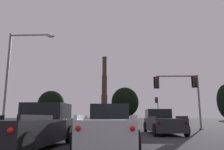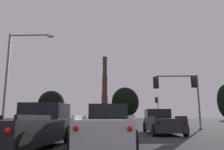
# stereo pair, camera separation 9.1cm
# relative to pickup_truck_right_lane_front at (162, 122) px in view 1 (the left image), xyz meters

# --- Properties ---
(pickup_truck_right_lane_front) EXTENTS (2.35, 5.56, 1.82)m
(pickup_truck_right_lane_front) POSITION_rel_pickup_truck_right_lane_front_xyz_m (0.00, 0.00, 0.00)
(pickup_truck_right_lane_front) COLOR #232328
(pickup_truck_right_lane_front) RESTS_ON ground_plane
(pickup_truck_left_lane_second) EXTENTS (2.38, 5.57, 1.82)m
(pickup_truck_left_lane_second) POSITION_rel_pickup_truck_right_lane_front_xyz_m (-6.50, -7.99, 0.00)
(pickup_truck_left_lane_second) COLOR black
(pickup_truck_left_lane_second) RESTS_ON ground_plane
(pickup_truck_center_lane_second) EXTENTS (2.29, 5.54, 1.82)m
(pickup_truck_center_lane_second) POSITION_rel_pickup_truck_right_lane_front_xyz_m (-3.53, -6.88, 0.00)
(pickup_truck_center_lane_second) COLOR silver
(pickup_truck_center_lane_second) RESTS_ON ground_plane
(traffic_light_far_right) EXTENTS (0.78, 0.50, 5.56)m
(traffic_light_far_right) POSITION_rel_pickup_truck_right_lane_front_xyz_m (4.80, 32.01, 2.85)
(traffic_light_far_right) COLOR slate
(traffic_light_far_right) RESTS_ON ground_plane
(traffic_light_overhead_right) EXTENTS (4.67, 0.50, 5.46)m
(traffic_light_overhead_right) POSITION_rel_pickup_truck_right_lane_front_xyz_m (3.33, 5.80, 3.35)
(traffic_light_overhead_right) COLOR slate
(traffic_light_overhead_right) RESTS_ON ground_plane
(street_lamp) EXTENTS (3.90, 0.36, 8.17)m
(street_lamp) POSITION_rel_pickup_truck_right_lane_front_xyz_m (-11.69, 0.49, 4.31)
(street_lamp) COLOR slate
(street_lamp) RESTS_ON ground_plane
(smokestack) EXTENTS (6.41, 6.41, 41.05)m
(smokestack) POSITION_rel_pickup_truck_right_lane_front_xyz_m (-14.43, 125.39, 15.33)
(smokestack) COLOR #3C2B22
(smokestack) RESTS_ON ground_plane
(treeline_far_right) EXTENTS (10.11, 9.10, 12.12)m
(treeline_far_right) POSITION_rel_pickup_truck_right_lane_front_xyz_m (-1.81, 64.78, 5.82)
(treeline_far_right) COLOR black
(treeline_far_right) RESTS_ON ground_plane
(treeline_far_left) EXTENTS (9.85, 8.86, 11.12)m
(treeline_far_left) POSITION_rel_pickup_truck_right_lane_front_xyz_m (-30.07, 66.00, 5.56)
(treeline_far_left) COLOR black
(treeline_far_left) RESTS_ON ground_plane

